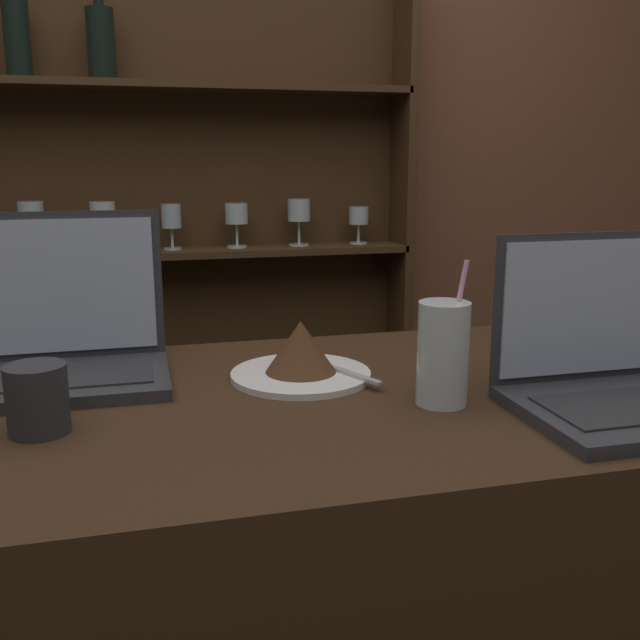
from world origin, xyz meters
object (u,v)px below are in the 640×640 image
cake_plate (301,356)px  coffee_cup (37,399)px  laptop_far (623,371)px  laptop_near (57,343)px  water_glass (443,353)px

cake_plate → coffee_cup: size_ratio=2.49×
laptop_far → coffee_cup: size_ratio=3.66×
cake_plate → coffee_cup: cake_plate is taller
laptop_near → laptop_far: 0.80m
cake_plate → water_glass: (0.16, -0.16, 0.04)m
laptop_near → coffee_cup: 0.22m
laptop_far → coffee_cup: bearing=172.8°
cake_plate → laptop_near: bearing=167.1°
cake_plate → coffee_cup: 0.38m
laptop_far → cake_plate: 0.45m
coffee_cup → cake_plate: bearing=20.6°
laptop_near → water_glass: bearing=-25.0°
laptop_far → laptop_near: bearing=157.4°
cake_plate → laptop_far: bearing=-30.5°
laptop_near → coffee_cup: size_ratio=3.73×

